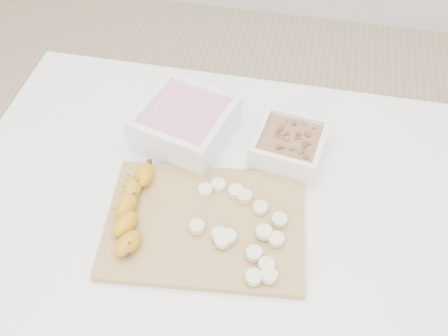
% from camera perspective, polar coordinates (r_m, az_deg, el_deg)
% --- Properties ---
extents(table, '(1.00, 0.70, 0.75)m').
position_cam_1_polar(table, '(1.00, -0.34, -6.93)').
color(table, white).
rests_on(table, ground).
extents(bowl_yogurt, '(0.21, 0.21, 0.08)m').
position_cam_1_polar(bowl_yogurt, '(1.00, -4.42, 5.11)').
color(bowl_yogurt, white).
rests_on(bowl_yogurt, table).
extents(bowl_granola, '(0.15, 0.15, 0.06)m').
position_cam_1_polar(bowl_granola, '(0.98, 7.45, 2.58)').
color(bowl_granola, white).
rests_on(bowl_granola, table).
extents(cutting_board, '(0.37, 0.28, 0.01)m').
position_cam_1_polar(cutting_board, '(0.89, -2.17, -6.42)').
color(cutting_board, tan).
rests_on(cutting_board, table).
extents(banana, '(0.07, 0.20, 0.03)m').
position_cam_1_polar(banana, '(0.89, -10.44, -4.64)').
color(banana, '#C38211').
rests_on(banana, cutting_board).
extents(banana_slices, '(0.17, 0.20, 0.02)m').
position_cam_1_polar(banana_slices, '(0.86, 2.18, -6.89)').
color(banana_slices, beige).
rests_on(banana_slices, cutting_board).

